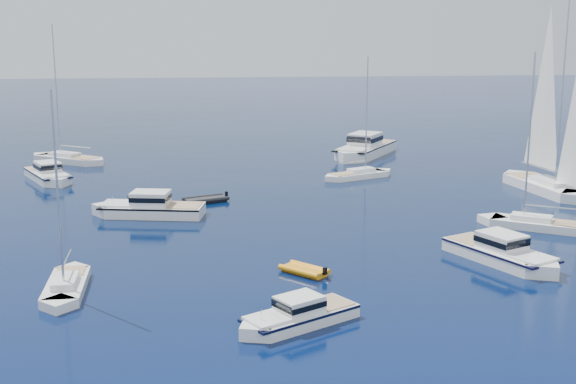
# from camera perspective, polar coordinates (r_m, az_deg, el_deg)

# --- Properties ---
(ground) EXTENTS (400.00, 400.00, 0.00)m
(ground) POSITION_cam_1_polar(r_m,az_deg,el_deg) (39.28, 10.52, -11.21)
(ground) COLOR #07154A
(ground) RESTS_ON ground
(motor_cruiser_right) EXTENTS (6.85, 10.02, 2.54)m
(motor_cruiser_right) POSITION_cam_1_polar(r_m,az_deg,el_deg) (53.26, 15.82, -5.10)
(motor_cruiser_right) COLOR white
(motor_cruiser_right) RESTS_ON ground
(motor_cruiser_left) EXTENTS (7.81, 5.99, 2.02)m
(motor_cruiser_left) POSITION_cam_1_polar(r_m,az_deg,el_deg) (40.99, 0.67, -9.96)
(motor_cruiser_left) COLOR silver
(motor_cruiser_left) RESTS_ON ground
(motor_cruiser_centre) EXTENTS (10.57, 4.91, 2.67)m
(motor_cruiser_centre) POSITION_cam_1_polar(r_m,az_deg,el_deg) (64.58, -10.42, -1.77)
(motor_cruiser_centre) COLOR silver
(motor_cruiser_centre) RESTS_ON ground
(motor_cruiser_distant) EXTENTS (10.78, 13.57, 3.54)m
(motor_cruiser_distant) POSITION_cam_1_polar(r_m,az_deg,el_deg) (93.20, 5.73, 2.73)
(motor_cruiser_distant) COLOR white
(motor_cruiser_distant) RESTS_ON ground
(motor_cruiser_horizon) EXTENTS (6.83, 9.72, 2.48)m
(motor_cruiser_horizon) POSITION_cam_1_polar(r_m,az_deg,el_deg) (81.63, -17.52, 0.82)
(motor_cruiser_horizon) COLOR white
(motor_cruiser_horizon) RESTS_ON ground
(sailboat_fore) EXTENTS (2.56, 8.65, 12.60)m
(sailboat_fore) POSITION_cam_1_polar(r_m,az_deg,el_deg) (47.81, -16.30, -7.15)
(sailboat_fore) COLOR silver
(sailboat_fore) RESTS_ON ground
(sailboat_mid_r) EXTENTS (9.52, 7.22, 14.18)m
(sailboat_mid_r) POSITION_cam_1_polar(r_m,az_deg,el_deg) (62.74, 18.13, -2.61)
(sailboat_mid_r) COLOR white
(sailboat_mid_r) RESTS_ON ground
(sailboat_centre) EXTENTS (8.98, 5.79, 12.98)m
(sailboat_centre) POSITION_cam_1_polar(r_m,az_deg,el_deg) (79.61, 5.32, 1.07)
(sailboat_centre) COLOR white
(sailboat_centre) RESTS_ON ground
(sailboat_sails_r) EXTENTS (5.81, 14.14, 20.19)m
(sailboat_sails_r) POSITION_cam_1_polar(r_m,az_deg,el_deg) (76.97, 18.80, 0.06)
(sailboat_sails_r) COLOR white
(sailboat_sails_r) RESTS_ON ground
(sailboat_far_l) EXTENTS (10.87, 8.55, 16.35)m
(sailboat_far_l) POSITION_cam_1_polar(r_m,az_deg,el_deg) (91.96, -16.20, 2.16)
(sailboat_far_l) COLOR silver
(sailboat_far_l) RESTS_ON ground
(tender_yellow) EXTENTS (3.62, 3.65, 0.95)m
(tender_yellow) POSITION_cam_1_polar(r_m,az_deg,el_deg) (49.03, 1.23, -6.14)
(tender_yellow) COLOR orange
(tender_yellow) RESTS_ON ground
(tender_grey_near) EXTENTS (3.27, 2.70, 0.95)m
(tender_grey_near) POSITION_cam_1_polar(r_m,az_deg,el_deg) (55.74, 13.33, -4.18)
(tender_grey_near) COLOR black
(tender_grey_near) RESTS_ON ground
(tender_grey_far) EXTENTS (4.65, 3.63, 0.95)m
(tender_grey_far) POSITION_cam_1_polar(r_m,az_deg,el_deg) (68.89, -6.21, -0.74)
(tender_grey_far) COLOR black
(tender_grey_far) RESTS_ON ground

